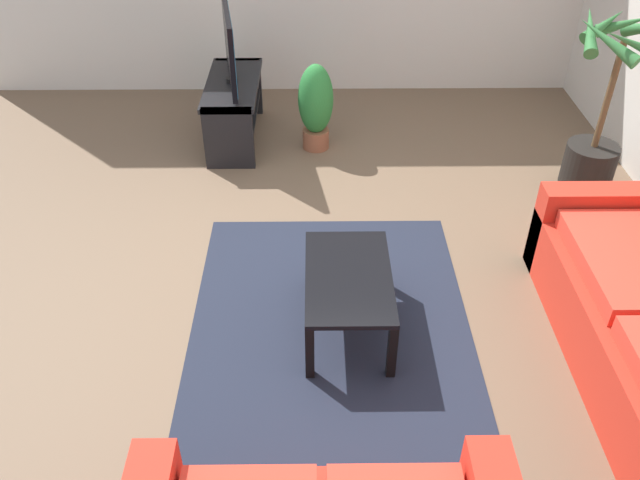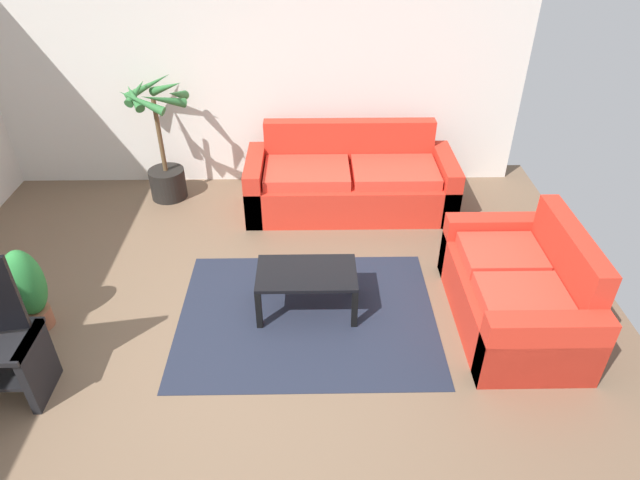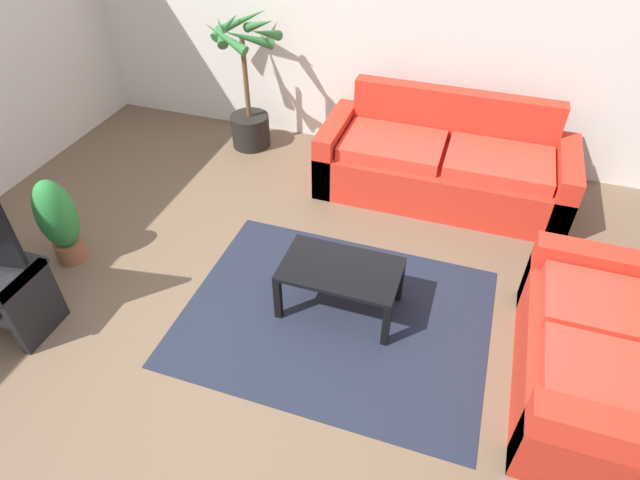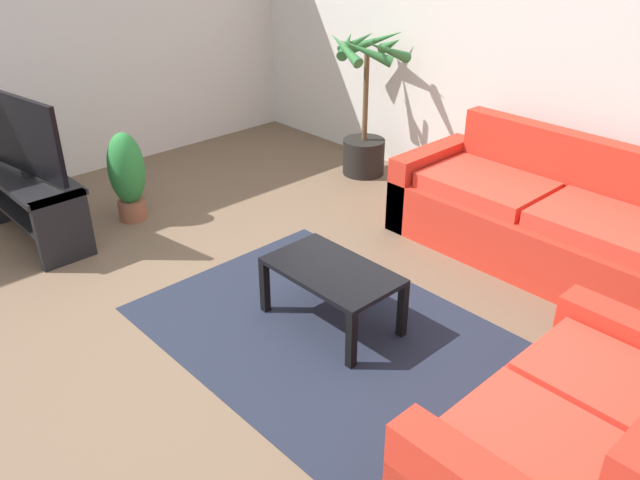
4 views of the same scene
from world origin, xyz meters
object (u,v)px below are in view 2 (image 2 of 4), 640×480
object	(u,v)px
potted_palm	(163,153)
coffee_table	(307,278)
couch_main	(350,183)
couch_loveseat	(517,293)
potted_plant_small	(27,288)

from	to	relation	value
potted_palm	coffee_table	bearing A→B (deg)	-51.13
couch_main	coffee_table	bearing A→B (deg)	-105.29
couch_main	coffee_table	xyz separation A→B (m)	(-0.48, -1.74, 0.04)
couch_loveseat	potted_palm	size ratio (longest dim) A/B	1.09
couch_main	potted_palm	bearing A→B (deg)	172.82
couch_main	potted_palm	xyz separation A→B (m)	(-2.09, 0.26, 0.26)
couch_loveseat	coffee_table	world-z (taller)	couch_loveseat
potted_palm	potted_plant_small	xyz separation A→B (m)	(-0.64, -2.18, -0.16)
couch_main	potted_plant_small	bearing A→B (deg)	-144.94
couch_loveseat	potted_palm	bearing A→B (deg)	147.07
potted_palm	potted_plant_small	world-z (taller)	potted_palm
coffee_table	potted_plant_small	xyz separation A→B (m)	(-2.25, -0.18, 0.06)
coffee_table	potted_palm	distance (m)	2.58
coffee_table	potted_palm	xyz separation A→B (m)	(-1.61, 2.00, 0.22)
coffee_table	potted_plant_small	size ratio (longest dim) A/B	1.10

